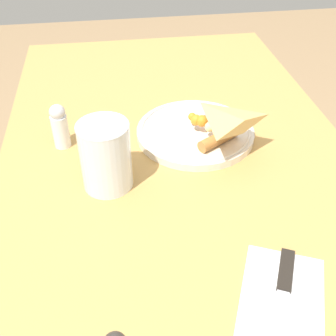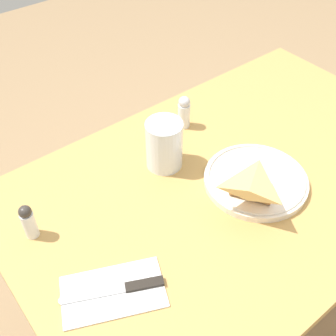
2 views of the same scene
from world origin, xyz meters
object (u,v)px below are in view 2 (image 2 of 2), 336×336
butter_knife (118,289)px  pepper_shaker (28,221)px  napkin_folded (113,292)px  plate_pizza (256,180)px  milk_glass (164,146)px  salt_shaker (184,112)px  dining_table (232,207)px

butter_knife → pepper_shaker: bearing=-47.0°
napkin_folded → pepper_shaker: 0.23m
pepper_shaker → napkin_folded: bearing=105.2°
plate_pizza → milk_glass: milk_glass is taller
butter_knife → salt_shaker: size_ratio=2.00×
plate_pizza → butter_knife: bearing=4.8°
dining_table → salt_shaker: salt_shaker is taller
pepper_shaker → butter_knife: bearing=107.0°
napkin_folded → pepper_shaker: size_ratio=2.51×
salt_shaker → pepper_shaker: (0.49, 0.09, -0.00)m
dining_table → plate_pizza: (-0.01, 0.05, 0.14)m
milk_glass → butter_knife: size_ratio=0.67×
milk_glass → butter_knife: bearing=38.1°
dining_table → pepper_shaker: size_ratio=12.70×
milk_glass → salt_shaker: bearing=-147.1°
plate_pizza → salt_shaker: (-0.01, -0.28, 0.03)m
dining_table → milk_glass: bearing=-50.2°
dining_table → salt_shaker: bearing=-94.5°
butter_knife → pepper_shaker: (0.07, -0.22, 0.04)m
napkin_folded → pepper_shaker: bearing=-74.8°
butter_knife → salt_shaker: bearing=-117.6°
dining_table → napkin_folded: size_ratio=5.05×
dining_table → butter_knife: size_ratio=5.99×
dining_table → milk_glass: size_ratio=8.91×
butter_knife → pepper_shaker: size_ratio=2.12×
napkin_folded → pepper_shaker: pepper_shaker is taller
plate_pizza → napkin_folded: (0.42, 0.03, -0.01)m
plate_pizza → pepper_shaker: pepper_shaker is taller
plate_pizza → milk_glass: size_ratio=1.95×
milk_glass → dining_table: bearing=129.8°
napkin_folded → plate_pizza: bearing=-175.9°
plate_pizza → napkin_folded: plate_pizza is taller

